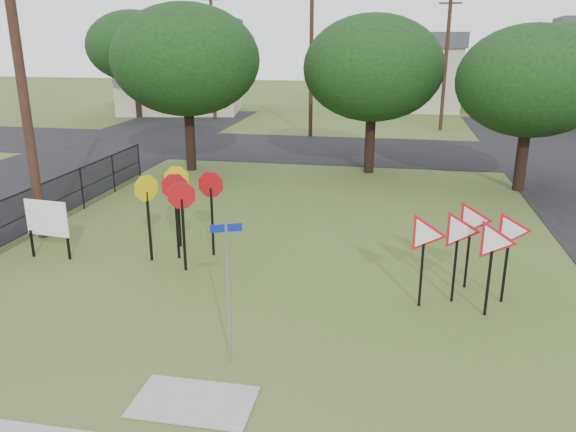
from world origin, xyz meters
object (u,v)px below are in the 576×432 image
object	(u,v)px
street_name_sign	(228,284)
yield_sign_cluster	(471,235)
stop_sign_cluster	(179,195)
info_board	(47,220)

from	to	relation	value
street_name_sign	yield_sign_cluster	distance (m)	5.68
street_name_sign	stop_sign_cluster	bearing A→B (deg)	120.24
info_board	stop_sign_cluster	bearing A→B (deg)	11.18
street_name_sign	stop_sign_cluster	size ratio (longest dim) A/B	1.13
street_name_sign	yield_sign_cluster	xyz separation A→B (m)	(4.58, 3.37, 0.06)
stop_sign_cluster	info_board	distance (m)	3.66
street_name_sign	info_board	xyz separation A→B (m)	(-6.29, 4.05, -0.48)
stop_sign_cluster	info_board	world-z (taller)	stop_sign_cluster
stop_sign_cluster	info_board	xyz separation A→B (m)	(-3.52, -0.70, -0.69)
street_name_sign	yield_sign_cluster	bearing A→B (deg)	36.35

